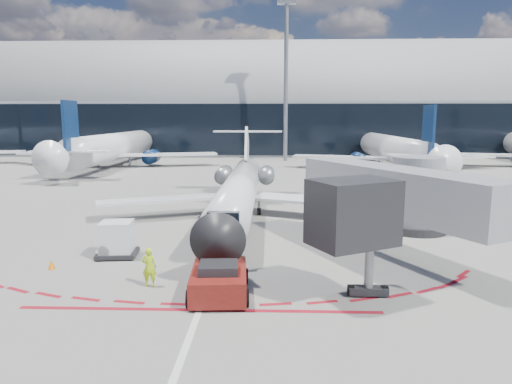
{
  "coord_description": "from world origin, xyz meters",
  "views": [
    {
      "loc": [
        2.73,
        -27.9,
        7.34
      ],
      "look_at": [
        1.78,
        -0.09,
        2.7
      ],
      "focal_mm": 32.0,
      "sensor_mm": 36.0,
      "label": 1
    }
  ],
  "objects_px": {
    "ramp_worker": "(149,267)",
    "uld_container": "(117,239)",
    "pushback_tug": "(219,280)",
    "regional_jet": "(240,189)"
  },
  "relations": [
    {
      "from": "ramp_worker",
      "to": "uld_container",
      "type": "height_order",
      "value": "uld_container"
    },
    {
      "from": "ramp_worker",
      "to": "uld_container",
      "type": "relative_size",
      "value": 0.8
    },
    {
      "from": "pushback_tug",
      "to": "uld_container",
      "type": "height_order",
      "value": "uld_container"
    },
    {
      "from": "ramp_worker",
      "to": "pushback_tug",
      "type": "bearing_deg",
      "value": 162.04
    },
    {
      "from": "regional_jet",
      "to": "ramp_worker",
      "type": "relative_size",
      "value": 14.73
    },
    {
      "from": "regional_jet",
      "to": "uld_container",
      "type": "bearing_deg",
      "value": -122.13
    },
    {
      "from": "ramp_worker",
      "to": "uld_container",
      "type": "bearing_deg",
      "value": -58.01
    },
    {
      "from": "pushback_tug",
      "to": "ramp_worker",
      "type": "xyz_separation_m",
      "value": [
        -3.14,
        0.89,
        0.22
      ]
    },
    {
      "from": "pushback_tug",
      "to": "ramp_worker",
      "type": "relative_size",
      "value": 3.29
    },
    {
      "from": "regional_jet",
      "to": "pushback_tug",
      "type": "height_order",
      "value": "regional_jet"
    }
  ]
}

